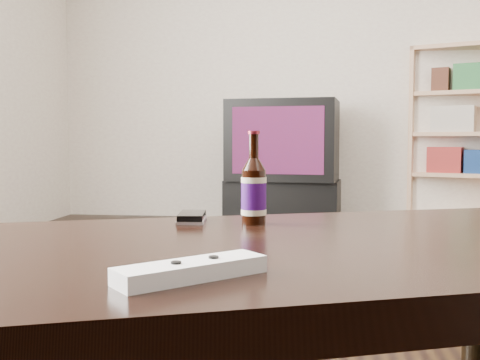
# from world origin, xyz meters

# --- Properties ---
(floor) EXTENTS (5.00, 6.00, 0.01)m
(floor) POSITION_xyz_m (0.00, 0.00, -0.01)
(floor) COLOR black
(floor) RESTS_ON ground
(wall_back) EXTENTS (5.00, 0.02, 2.70)m
(wall_back) POSITION_xyz_m (0.00, 3.01, 1.35)
(wall_back) COLOR beige
(wall_back) RESTS_ON ground
(tv_stand) EXTENTS (0.92, 0.54, 0.35)m
(tv_stand) POSITION_xyz_m (-0.59, 2.62, 0.17)
(tv_stand) COLOR black
(tv_stand) RESTS_ON floor
(tv) EXTENTS (0.89, 0.62, 0.62)m
(tv) POSITION_xyz_m (-0.59, 2.62, 0.66)
(tv) COLOR black
(tv) RESTS_ON tv_stand
(bookshelf) EXTENTS (0.84, 0.60, 1.42)m
(bookshelf) POSITION_xyz_m (0.83, 2.99, 0.74)
(bookshelf) COLOR tan
(bookshelf) RESTS_ON floor
(coffee_table) EXTENTS (1.44, 1.13, 0.47)m
(coffee_table) POSITION_xyz_m (-0.39, -0.75, 0.41)
(coffee_table) COLOR black
(coffee_table) RESTS_ON floor
(beer_bottle) EXTENTS (0.06, 0.06, 0.20)m
(beer_bottle) POSITION_xyz_m (-0.53, -0.55, 0.55)
(beer_bottle) COLOR black
(beer_bottle) RESTS_ON coffee_table
(phone) EXTENTS (0.07, 0.12, 0.02)m
(phone) POSITION_xyz_m (-0.67, -0.54, 0.48)
(phone) COLOR #BCBCBF
(phone) RESTS_ON coffee_table
(remote) EXTENTS (0.19, 0.18, 0.03)m
(remote) POSITION_xyz_m (-0.56, -1.05, 0.49)
(remote) COLOR white
(remote) RESTS_ON coffee_table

